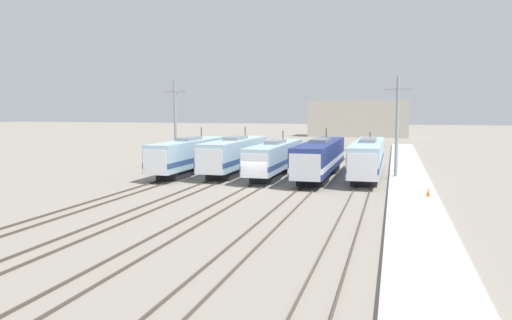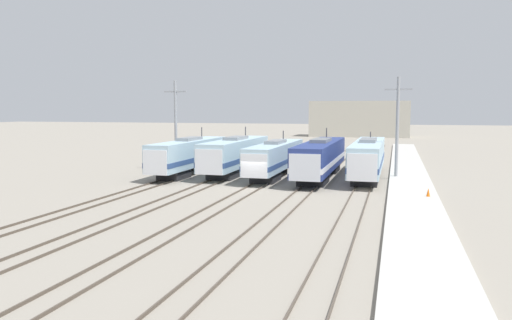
{
  "view_description": "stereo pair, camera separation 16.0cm",
  "coord_description": "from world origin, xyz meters",
  "px_view_note": "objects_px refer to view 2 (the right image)",
  "views": [
    {
      "loc": [
        12.51,
        -44.42,
        7.38
      ],
      "look_at": [
        -0.1,
        0.99,
        2.54
      ],
      "focal_mm": 35.0,
      "sensor_mm": 36.0,
      "label": 1
    },
    {
      "loc": [
        12.66,
        -44.38,
        7.38
      ],
      "look_at": [
        -0.1,
        0.99,
        2.54
      ],
      "focal_mm": 35.0,
      "sensor_mm": 36.0,
      "label": 2
    }
  ],
  "objects_px": {
    "traffic_cone": "(428,192)",
    "catenary_tower_left": "(176,124)",
    "locomotive_center_left": "(235,155)",
    "locomotive_center": "(274,158)",
    "locomotive_far_left": "(188,156)",
    "locomotive_far_right": "(368,158)",
    "locomotive_center_right": "(320,158)",
    "catenary_tower_right": "(397,126)"
  },
  "relations": [
    {
      "from": "locomotive_far_right",
      "to": "catenary_tower_right",
      "type": "distance_m",
      "value": 4.49
    },
    {
      "from": "locomotive_far_left",
      "to": "locomotive_center",
      "type": "xyz_separation_m",
      "value": [
        9.83,
        0.76,
        -0.1
      ]
    },
    {
      "from": "locomotive_center",
      "to": "locomotive_center_right",
      "type": "bearing_deg",
      "value": 5.91
    },
    {
      "from": "catenary_tower_right",
      "to": "locomotive_center",
      "type": "bearing_deg",
      "value": -173.3
    },
    {
      "from": "locomotive_center_left",
      "to": "traffic_cone",
      "type": "distance_m",
      "value": 23.28
    },
    {
      "from": "locomotive_far_left",
      "to": "traffic_cone",
      "type": "xyz_separation_m",
      "value": [
        25.13,
        -9.59,
        -1.48
      ]
    },
    {
      "from": "locomotive_far_left",
      "to": "locomotive_center_right",
      "type": "distance_m",
      "value": 14.8
    },
    {
      "from": "locomotive_center_left",
      "to": "locomotive_far_right",
      "type": "height_order",
      "value": "locomotive_center_left"
    },
    {
      "from": "locomotive_far_left",
      "to": "traffic_cone",
      "type": "distance_m",
      "value": 26.94
    },
    {
      "from": "locomotive_center_right",
      "to": "traffic_cone",
      "type": "height_order",
      "value": "locomotive_center_right"
    },
    {
      "from": "locomotive_far_right",
      "to": "catenary_tower_left",
      "type": "xyz_separation_m",
      "value": [
        -22.13,
        -0.08,
        3.39
      ]
    },
    {
      "from": "locomotive_center",
      "to": "locomotive_far_left",
      "type": "bearing_deg",
      "value": -175.55
    },
    {
      "from": "locomotive_center",
      "to": "traffic_cone",
      "type": "height_order",
      "value": "locomotive_center"
    },
    {
      "from": "catenary_tower_left",
      "to": "catenary_tower_right",
      "type": "xyz_separation_m",
      "value": [
        25.06,
        0.0,
        0.0
      ]
    },
    {
      "from": "locomotive_center_right",
      "to": "locomotive_far_right",
      "type": "height_order",
      "value": "locomotive_center_right"
    },
    {
      "from": "locomotive_far_right",
      "to": "catenary_tower_right",
      "type": "bearing_deg",
      "value": -1.56
    },
    {
      "from": "locomotive_center_left",
      "to": "locomotive_far_right",
      "type": "bearing_deg",
      "value": 1.89
    },
    {
      "from": "catenary_tower_left",
      "to": "traffic_cone",
      "type": "xyz_separation_m",
      "value": [
        27.59,
        -11.86,
        -4.89
      ]
    },
    {
      "from": "locomotive_center",
      "to": "traffic_cone",
      "type": "relative_size",
      "value": 25.63
    },
    {
      "from": "locomotive_far_right",
      "to": "traffic_cone",
      "type": "bearing_deg",
      "value": -65.39
    },
    {
      "from": "catenary_tower_left",
      "to": "locomotive_far_left",
      "type": "bearing_deg",
      "value": -42.54
    },
    {
      "from": "locomotive_center_left",
      "to": "locomotive_center",
      "type": "relative_size",
      "value": 1.0
    },
    {
      "from": "locomotive_center",
      "to": "locomotive_far_right",
      "type": "bearing_deg",
      "value": 9.13
    },
    {
      "from": "locomotive_center_left",
      "to": "locomotive_center",
      "type": "height_order",
      "value": "locomotive_center_left"
    },
    {
      "from": "locomotive_center_left",
      "to": "traffic_cone",
      "type": "height_order",
      "value": "locomotive_center_left"
    },
    {
      "from": "locomotive_center_left",
      "to": "traffic_cone",
      "type": "bearing_deg",
      "value": -29.53
    },
    {
      "from": "locomotive_center",
      "to": "traffic_cone",
      "type": "bearing_deg",
      "value": -34.1
    },
    {
      "from": "locomotive_far_left",
      "to": "locomotive_far_right",
      "type": "xyz_separation_m",
      "value": [
        19.66,
        2.34,
        0.02
      ]
    },
    {
      "from": "locomotive_far_right",
      "to": "traffic_cone",
      "type": "distance_m",
      "value": 13.21
    },
    {
      "from": "locomotive_center",
      "to": "catenary_tower_right",
      "type": "xyz_separation_m",
      "value": [
        12.77,
        1.5,
        3.51
      ]
    },
    {
      "from": "locomotive_center",
      "to": "catenary_tower_right",
      "type": "distance_m",
      "value": 13.32
    },
    {
      "from": "locomotive_center_left",
      "to": "catenary_tower_left",
      "type": "height_order",
      "value": "catenary_tower_left"
    },
    {
      "from": "traffic_cone",
      "to": "catenary_tower_left",
      "type": "bearing_deg",
      "value": 156.75
    },
    {
      "from": "locomotive_far_left",
      "to": "catenary_tower_left",
      "type": "height_order",
      "value": "catenary_tower_left"
    },
    {
      "from": "catenary_tower_left",
      "to": "locomotive_center",
      "type": "bearing_deg",
      "value": -6.95
    },
    {
      "from": "locomotive_center_left",
      "to": "catenary_tower_right",
      "type": "xyz_separation_m",
      "value": [
        17.68,
        0.41,
        3.38
      ]
    },
    {
      "from": "catenary_tower_right",
      "to": "traffic_cone",
      "type": "bearing_deg",
      "value": -77.95
    },
    {
      "from": "locomotive_far_right",
      "to": "locomotive_center",
      "type": "bearing_deg",
      "value": -170.87
    },
    {
      "from": "catenary_tower_left",
      "to": "traffic_cone",
      "type": "relative_size",
      "value": 15.71
    },
    {
      "from": "locomotive_center",
      "to": "locomotive_center_right",
      "type": "xyz_separation_m",
      "value": [
        4.92,
        0.51,
        0.11
      ]
    },
    {
      "from": "traffic_cone",
      "to": "catenary_tower_right",
      "type": "bearing_deg",
      "value": 102.05
    },
    {
      "from": "locomotive_center_left",
      "to": "catenary_tower_left",
      "type": "xyz_separation_m",
      "value": [
        -7.38,
        0.41,
        3.38
      ]
    }
  ]
}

